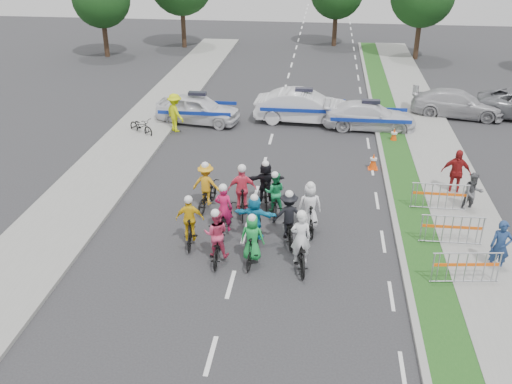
# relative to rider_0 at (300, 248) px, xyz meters

# --- Properties ---
(ground) EXTENTS (90.00, 90.00, 0.00)m
(ground) POSITION_rel_rider_0_xyz_m (-1.95, -1.20, -0.65)
(ground) COLOR #28282B
(ground) RESTS_ON ground
(curb_right) EXTENTS (0.20, 60.00, 0.12)m
(curb_right) POSITION_rel_rider_0_xyz_m (3.15, 3.80, -0.59)
(curb_right) COLOR gray
(curb_right) RESTS_ON ground
(grass_strip) EXTENTS (1.20, 60.00, 0.11)m
(grass_strip) POSITION_rel_rider_0_xyz_m (3.85, 3.80, -0.60)
(grass_strip) COLOR #184215
(grass_strip) RESTS_ON ground
(sidewalk_right) EXTENTS (2.40, 60.00, 0.13)m
(sidewalk_right) POSITION_rel_rider_0_xyz_m (5.65, 3.80, -0.59)
(sidewalk_right) COLOR gray
(sidewalk_right) RESTS_ON ground
(sidewalk_left) EXTENTS (3.00, 60.00, 0.13)m
(sidewalk_left) POSITION_rel_rider_0_xyz_m (-8.45, 3.80, -0.59)
(sidewalk_left) COLOR gray
(sidewalk_left) RESTS_ON ground
(rider_0) EXTENTS (0.97, 2.02, 1.98)m
(rider_0) POSITION_rel_rider_0_xyz_m (0.00, 0.00, 0.00)
(rider_0) COLOR black
(rider_0) RESTS_ON ground
(rider_1) EXTENTS (0.76, 1.69, 1.74)m
(rider_1) POSITION_rel_rider_0_xyz_m (-1.46, 0.03, 0.03)
(rider_1) COLOR black
(rider_1) RESTS_ON ground
(rider_2) EXTENTS (0.80, 1.82, 1.82)m
(rider_2) POSITION_rel_rider_0_xyz_m (-2.57, 0.06, 0.03)
(rider_2) COLOR black
(rider_2) RESTS_ON ground
(rider_3) EXTENTS (0.94, 1.75, 1.80)m
(rider_3) POSITION_rel_rider_0_xyz_m (-3.58, 0.89, 0.04)
(rider_3) COLOR black
(rider_3) RESTS_ON ground
(rider_4) EXTENTS (1.13, 1.93, 1.88)m
(rider_4) POSITION_rel_rider_0_xyz_m (-0.46, 1.48, 0.08)
(rider_4) COLOR black
(rider_4) RESTS_ON ground
(rider_5) EXTENTS (1.45, 1.73, 1.77)m
(rider_5) POSITION_rel_rider_0_xyz_m (-1.55, 1.30, 0.10)
(rider_5) COLOR black
(rider_5) RESTS_ON ground
(rider_6) EXTENTS (0.77, 1.90, 1.90)m
(rider_6) POSITION_rel_rider_0_xyz_m (-2.62, 1.66, -0.02)
(rider_6) COLOR black
(rider_6) RESTS_ON ground
(rider_7) EXTENTS (0.87, 1.85, 1.88)m
(rider_7) POSITION_rel_rider_0_xyz_m (0.19, 2.21, 0.08)
(rider_7) COLOR black
(rider_7) RESTS_ON ground
(rider_8) EXTENTS (0.76, 1.73, 1.73)m
(rider_8) POSITION_rel_rider_0_xyz_m (-1.07, 3.22, -0.01)
(rider_8) COLOR black
(rider_8) RESTS_ON ground
(rider_9) EXTENTS (1.05, 1.95, 2.00)m
(rider_9) POSITION_rel_rider_0_xyz_m (-2.20, 3.09, 0.11)
(rider_9) COLOR black
(rider_9) RESTS_ON ground
(rider_10) EXTENTS (1.10, 1.89, 1.86)m
(rider_10) POSITION_rel_rider_0_xyz_m (-3.57, 3.46, 0.07)
(rider_10) COLOR black
(rider_10) RESTS_ON ground
(rider_11) EXTENTS (1.47, 1.75, 1.78)m
(rider_11) POSITION_rel_rider_0_xyz_m (-1.48, 4.01, 0.10)
(rider_11) COLOR black
(rider_11) RESTS_ON ground
(police_car_0) EXTENTS (4.52, 2.39, 1.47)m
(police_car_0) POSITION_rel_rider_0_xyz_m (-5.89, 12.74, 0.08)
(police_car_0) COLOR silver
(police_car_0) RESTS_ON ground
(police_car_1) EXTENTS (5.03, 1.95, 1.63)m
(police_car_1) POSITION_rel_rider_0_xyz_m (-0.55, 13.52, 0.16)
(police_car_1) COLOR silver
(police_car_1) RESTS_ON ground
(police_car_2) EXTENTS (4.61, 1.97, 1.33)m
(police_car_2) POSITION_rel_rider_0_xyz_m (2.78, 12.90, 0.01)
(police_car_2) COLOR silver
(police_car_2) RESTS_ON ground
(civilian_sedan) EXTENTS (5.01, 2.66, 1.38)m
(civilian_sedan) POSITION_rel_rider_0_xyz_m (7.50, 15.44, 0.04)
(civilian_sedan) COLOR #B0B0B5
(civilian_sedan) RESTS_ON ground
(spectator_0) EXTENTS (0.65, 0.47, 1.66)m
(spectator_0) POSITION_rel_rider_0_xyz_m (5.90, 0.52, 0.18)
(spectator_0) COLOR navy
(spectator_0) RESTS_ON ground
(spectator_1) EXTENTS (0.88, 0.77, 1.54)m
(spectator_1) POSITION_rel_rider_0_xyz_m (5.91, 4.26, 0.12)
(spectator_1) COLOR #505154
(spectator_1) RESTS_ON ground
(spectator_2) EXTENTS (1.14, 0.60, 1.85)m
(spectator_2) POSITION_rel_rider_0_xyz_m (5.57, 5.67, 0.27)
(spectator_2) COLOR maroon
(spectator_2) RESTS_ON ground
(marshal_hiviz) EXTENTS (1.37, 1.36, 1.90)m
(marshal_hiviz) POSITION_rel_rider_0_xyz_m (-6.73, 11.36, 0.30)
(marshal_hiviz) COLOR #C8D80B
(marshal_hiviz) RESTS_ON ground
(barrier_0) EXTENTS (2.05, 0.76, 1.12)m
(barrier_0) POSITION_rel_rider_0_xyz_m (4.75, -0.42, -0.09)
(barrier_0) COLOR #A5A8AD
(barrier_0) RESTS_ON ground
(barrier_1) EXTENTS (2.01, 0.52, 1.12)m
(barrier_1) POSITION_rel_rider_0_xyz_m (4.75, 1.77, -0.09)
(barrier_1) COLOR #A5A8AD
(barrier_1) RESTS_ON ground
(barrier_2) EXTENTS (2.00, 0.52, 1.12)m
(barrier_2) POSITION_rel_rider_0_xyz_m (4.75, 4.17, -0.09)
(barrier_2) COLOR #A5A8AD
(barrier_2) RESTS_ON ground
(cone_0) EXTENTS (0.40, 0.40, 0.70)m
(cone_0) POSITION_rel_rider_0_xyz_m (2.68, 7.81, -0.31)
(cone_0) COLOR #F24C0C
(cone_0) RESTS_ON ground
(cone_1) EXTENTS (0.40, 0.40, 0.70)m
(cone_1) POSITION_rel_rider_0_xyz_m (3.84, 11.12, -0.31)
(cone_1) COLOR #F24C0C
(cone_1) RESTS_ON ground
(parked_bike) EXTENTS (1.69, 1.40, 0.87)m
(parked_bike) POSITION_rel_rider_0_xyz_m (-8.27, 10.64, -0.22)
(parked_bike) COLOR black
(parked_bike) RESTS_ON ground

